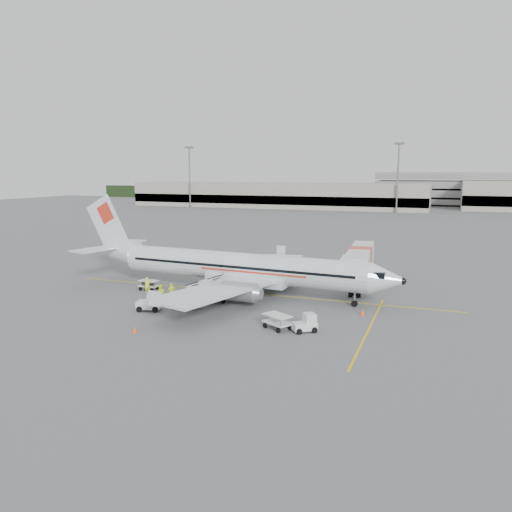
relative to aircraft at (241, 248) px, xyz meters
The scene contains 25 objects.
ground 5.18m from the aircraft, 40.79° to the left, with size 360.00×360.00×0.00m, color #56595B.
stripe_lead 5.17m from the aircraft, 40.79° to the left, with size 44.00×0.20×0.01m, color yellow.
stripe_cross 17.25m from the aircraft, 26.45° to the right, with size 0.20×20.00×0.01m, color yellow.
terminal_west 136.42m from the aircraft, 106.72° to the left, with size 110.00×22.00×9.00m, color gray, non-canonical shape.
parking_garage 162.72m from the aircraft, 80.89° to the left, with size 62.00×24.00×14.00m, color slate, non-canonical shape.
treeline 175.67m from the aircraft, 89.75° to the left, with size 300.00×3.00×6.00m, color black, non-canonical shape.
mast_west 137.51m from the aircraft, 120.26° to the left, with size 3.20×1.20×22.00m, color slate, non-canonical shape.
mast_center 118.94m from the aircraft, 87.22° to the left, with size 3.20×1.20×22.00m, color slate, non-canonical shape.
aircraft is the anchor object (origin of this frame).
jet_bridge 14.78m from the aircraft, 38.63° to the left, with size 3.15×16.81×4.41m, color silver, non-canonical shape.
belt_loader 5.20m from the aircraft, 158.88° to the right, with size 5.36×2.01×2.90m, color silver, non-canonical shape.
tug_fore 14.80m from the aircraft, 45.89° to the right, with size 1.97×1.13×1.52m, color silver, non-canonical shape.
tug_mid 5.96m from the aircraft, 143.35° to the right, with size 2.31×1.32×1.78m, color silver, non-canonical shape.
tug_aft 11.58m from the aircraft, 121.93° to the right, with size 2.26×1.29×1.74m, color silver, non-canonical shape.
cart_loaded_a 11.41m from the aircraft, 169.02° to the right, with size 2.17×1.28×1.13m, color silver, non-canonical shape.
cart_loaded_b 8.89m from the aircraft, 112.54° to the right, with size 2.55×1.50×1.33m, color silver, non-canonical shape.
cart_empty_a 6.26m from the aircraft, 105.75° to the right, with size 2.46×1.45×1.28m, color silver, non-canonical shape.
cart_empty_b 13.51m from the aircraft, 53.77° to the right, with size 2.42×1.43×1.26m, color silver, non-canonical shape.
cone_nose 14.85m from the aircraft, 14.78° to the right, with size 0.40×0.40×0.65m, color #F05713.
cone_port 12.16m from the aircraft, 86.82° to the left, with size 0.42×0.42×0.69m, color #F05713.
cone_stbd 16.34m from the aircraft, 101.70° to the right, with size 0.39×0.39×0.63m, color #F05713.
crew_a 11.03m from the aircraft, 161.87° to the right, with size 0.64×0.42×1.75m, color #CDE920.
crew_b 9.67m from the aircraft, 137.20° to the right, with size 0.86×0.67×1.78m, color #CDE920.
crew_c 5.47m from the aircraft, 165.64° to the right, with size 1.03×0.59×1.59m, color #CDE920.
crew_d 8.56m from the aircraft, 142.81° to the right, with size 0.96×0.40×1.64m, color #CDE920.
Camera 1 is at (19.28, -49.34, 13.06)m, focal length 35.00 mm.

